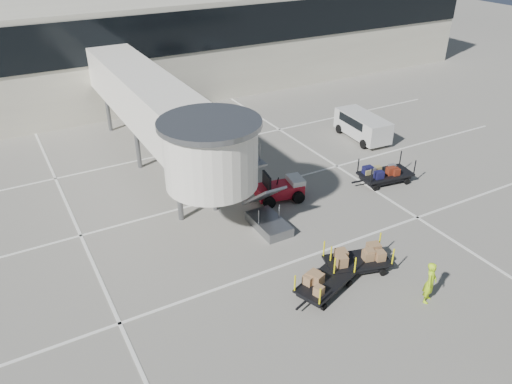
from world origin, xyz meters
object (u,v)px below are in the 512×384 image
baggage_tug (280,189)px  ground_worker (430,282)px  box_cart_far (324,283)px  suitcase_cart (384,174)px  minivan (362,124)px  box_cart_near (358,260)px

baggage_tug → ground_worker: 10.20m
baggage_tug → box_cart_far: size_ratio=0.82×
suitcase_cart → box_cart_far: 11.00m
baggage_tug → minivan: baggage_tug is taller
baggage_tug → box_cart_far: 8.04m
box_cart_near → ground_worker: size_ratio=1.88×
box_cart_near → suitcase_cart: bearing=55.9°
baggage_tug → ground_worker: (0.93, -10.15, 0.33)m
box_cart_far → ground_worker: (3.48, -2.52, 0.47)m
suitcase_cart → box_cart_far: (-9.00, -6.33, -0.07)m
suitcase_cart → ground_worker: size_ratio=2.05×
box_cart_far → minivan: size_ratio=0.74×
suitcase_cart → box_cart_near: 8.95m
baggage_tug → box_cart_far: bearing=-98.6°
baggage_tug → box_cart_near: bearing=-82.9°
minivan → suitcase_cart: bearing=-113.6°
baggage_tug → minivan: size_ratio=0.60×
box_cart_near → box_cart_far: box_cart_near is taller
baggage_tug → minivan: bearing=35.7°
baggage_tug → box_cart_near: size_ratio=0.79×
baggage_tug → ground_worker: bearing=-74.9°
baggage_tug → suitcase_cart: 6.58m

